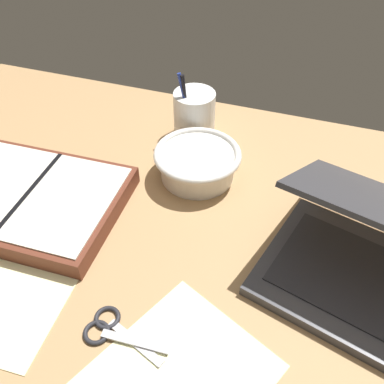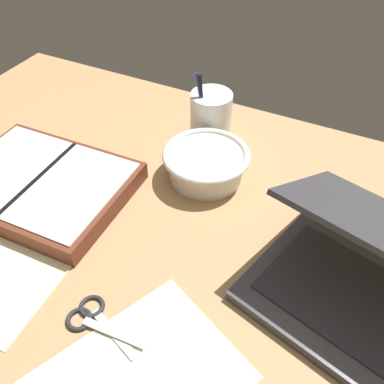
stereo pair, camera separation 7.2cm
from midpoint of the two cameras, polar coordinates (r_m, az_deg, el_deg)
name	(u,v)px [view 1 (the left image)]	position (r cm, az deg, el deg)	size (l,w,h in cm)	color
desk_top	(172,269)	(71.45, -5.65, -10.32)	(140.00, 100.00, 2.00)	tan
bowl	(197,162)	(83.23, -1.74, 3.88)	(16.99, 16.99, 6.07)	silver
pen_cup	(194,115)	(93.09, -1.94, 10.16)	(8.89, 8.89, 15.49)	white
planner	(32,200)	(84.20, -22.91, -1.06)	(32.90, 25.57, 4.04)	brown
scissors	(111,329)	(65.58, -14.03, -17.55)	(13.16, 6.47, 0.80)	#B7B7BC
paper_sheet_beside_planner	(22,284)	(74.50, -24.34, -11.24)	(16.37, 25.49, 0.16)	#F4EFB2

